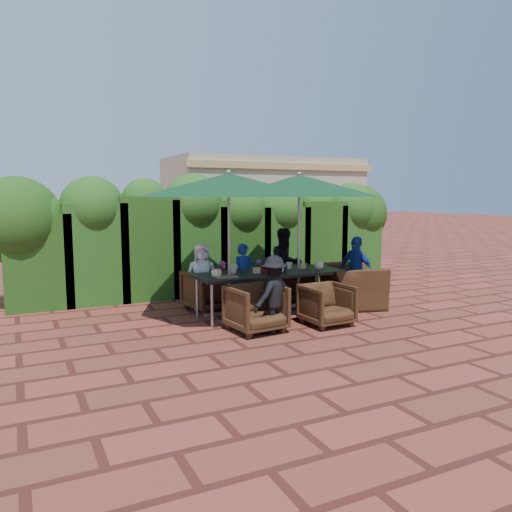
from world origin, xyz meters
name	(u,v)px	position (x,y,z in m)	size (l,w,h in m)	color
ground	(265,314)	(0.00, 0.00, 0.00)	(80.00, 80.00, 0.00)	maroon
dining_table	(270,276)	(0.04, -0.10, 0.68)	(2.58, 0.90, 0.75)	black
umbrella_left	(229,185)	(-0.71, -0.10, 2.21)	(2.96, 2.96, 2.46)	gray
umbrella_right	(299,186)	(0.66, -0.02, 2.21)	(2.79, 2.79, 2.46)	gray
chair_far_left	(209,288)	(-0.76, 0.74, 0.40)	(0.78, 0.73, 0.80)	black
chair_far_mid	(252,284)	(0.13, 0.77, 0.39)	(0.76, 0.71, 0.78)	black
chair_far_right	(286,280)	(0.84, 0.76, 0.42)	(0.81, 0.76, 0.84)	black
chair_near_left	(256,306)	(-0.63, -0.94, 0.39)	(0.77, 0.72, 0.79)	black
chair_near_right	(327,303)	(0.55, -1.09, 0.36)	(0.70, 0.66, 0.72)	black
chair_end_right	(351,279)	(1.70, -0.15, 0.51)	(1.17, 0.76, 1.02)	black
adult_far_left	(202,276)	(-0.82, 0.92, 0.60)	(0.59, 0.35, 1.19)	white
adult_far_mid	(244,274)	(-0.01, 0.86, 0.58)	(0.41, 0.34, 1.15)	navy
adult_far_right	(285,265)	(0.86, 0.82, 0.71)	(0.68, 0.42, 1.42)	black
adult_near_left	(273,294)	(-0.43, -1.11, 0.59)	(0.75, 0.34, 1.17)	black
adult_end_right	(356,271)	(1.85, -0.13, 0.65)	(0.76, 0.38, 1.30)	navy
child_left	(224,283)	(-0.37, 0.97, 0.42)	(0.30, 0.25, 0.84)	#BE4387
child_right	(260,280)	(0.42, 1.03, 0.40)	(0.29, 0.24, 0.81)	#824DA7
pedestrian_a	(255,241)	(1.85, 4.21, 0.85)	(1.59, 0.57, 1.71)	green
pedestrian_b	(275,237)	(2.63, 4.55, 0.90)	(0.86, 0.53, 1.80)	#BE4387
pedestrian_c	(306,242)	(3.45, 4.23, 0.76)	(0.98, 0.45, 1.53)	#919299
cup_a	(216,273)	(-0.99, -0.23, 0.82)	(0.17, 0.17, 0.13)	beige
cup_b	(233,269)	(-0.57, 0.06, 0.82)	(0.15, 0.15, 0.14)	beige
cup_c	(279,269)	(0.14, -0.26, 0.81)	(0.15, 0.15, 0.12)	beige
cup_d	(289,266)	(0.53, 0.08, 0.81)	(0.12, 0.12, 0.12)	beige
cup_e	(319,266)	(0.97, -0.20, 0.82)	(0.17, 0.17, 0.13)	beige
ketchup_bottle	(264,267)	(-0.06, -0.07, 0.83)	(0.04, 0.04, 0.17)	#B20C0A
sauce_bottle	(262,267)	(-0.08, -0.04, 0.83)	(0.04, 0.04, 0.17)	#4C230C
serving_tray	(226,277)	(-0.84, -0.27, 0.76)	(0.35, 0.25, 0.02)	#8D6644
number_block_left	(256,270)	(-0.22, -0.11, 0.80)	(0.12, 0.06, 0.10)	tan
number_block_right	(303,266)	(0.74, -0.02, 0.80)	(0.12, 0.06, 0.10)	tan
hedge_wall	(211,229)	(-0.11, 2.32, 1.35)	(9.10, 1.60, 2.49)	#163D10
building	(263,209)	(3.50, 6.99, 1.61)	(6.20, 3.08, 3.20)	tan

